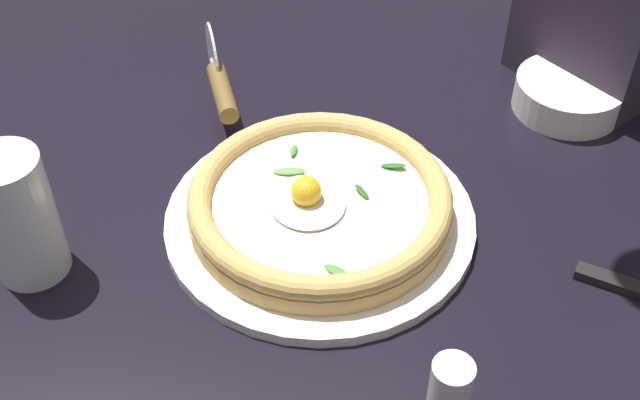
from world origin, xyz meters
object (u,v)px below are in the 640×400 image
at_px(pizza, 320,201).
at_px(pizza_cutter, 219,80).
at_px(side_bowl, 568,95).
at_px(drinking_glass, 21,225).

height_order(pizza, pizza_cutter, pizza_cutter).
relative_size(pizza, side_bowl, 2.07).
distance_m(side_bowl, drinking_glass, 0.62).
distance_m(pizza, side_bowl, 0.35).
xyz_separation_m(pizza, drinking_glass, (-0.05, -0.27, 0.03)).
distance_m(pizza, drinking_glass, 0.28).
relative_size(side_bowl, pizza_cutter, 0.79).
relative_size(side_bowl, drinking_glass, 0.96).
bearing_deg(drinking_glass, side_bowl, 92.10).
bearing_deg(side_bowl, drinking_glass, -87.90).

